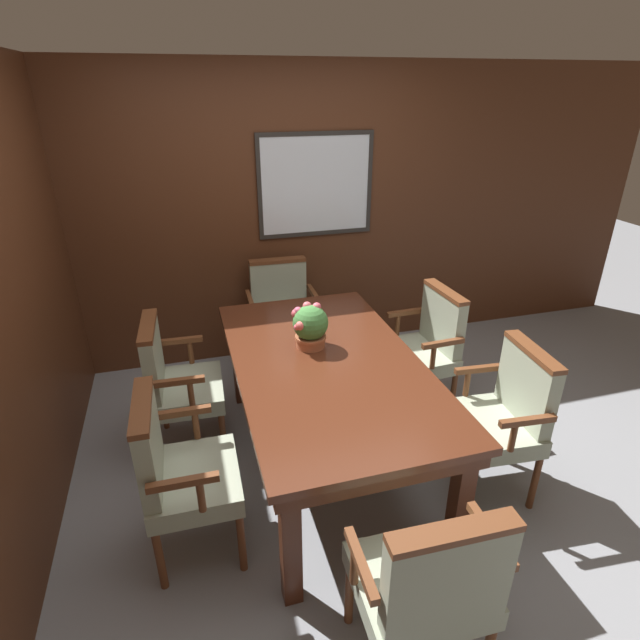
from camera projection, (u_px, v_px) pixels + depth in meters
name	position (u px, v px, depth m)	size (l,w,h in m)	color
ground_plane	(339.00, 476.00, 3.18)	(14.00, 14.00, 0.00)	gray
wall_back	(276.00, 219.00, 4.21)	(7.20, 0.08, 2.45)	#4C2816
dining_table	(327.00, 374.00, 3.01)	(1.08, 1.95, 0.77)	#4C2314
chair_right_near	(503.00, 412.00, 2.90)	(0.50, 0.59, 0.94)	brown
chair_left_far	(175.00, 379.00, 3.23)	(0.48, 0.58, 0.94)	brown
chair_head_far	(281.00, 309.00, 4.23)	(0.58, 0.47, 0.94)	brown
chair_left_near	(178.00, 468.00, 2.48)	(0.47, 0.58, 0.94)	brown
chair_head_near	(429.00, 582.00, 1.91)	(0.58, 0.47, 0.94)	brown
chair_right_far	(426.00, 343.00, 3.67)	(0.48, 0.58, 0.94)	brown
potted_plant	(310.00, 326.00, 3.07)	(0.23, 0.22, 0.29)	#B2603D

